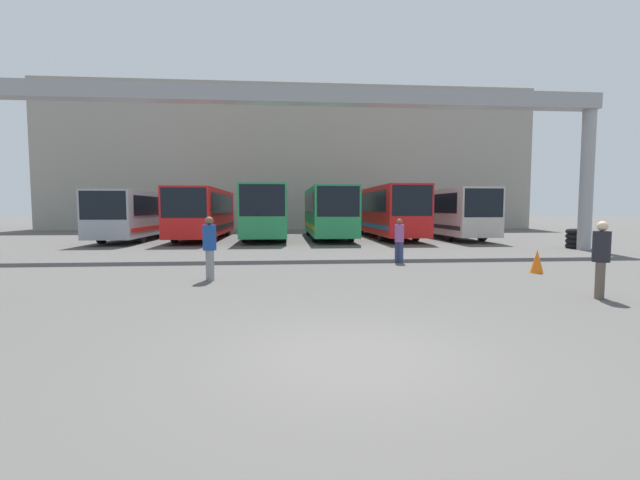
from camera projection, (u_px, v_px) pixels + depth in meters
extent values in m
plane|color=#514F4C|center=(353.00, 358.00, 5.69)|extent=(200.00, 200.00, 0.00)
cube|color=gray|center=(292.00, 164.00, 45.35)|extent=(46.20, 12.00, 13.45)
cylinder|color=gray|center=(587.00, 181.00, 20.25)|extent=(0.60, 0.60, 6.59)
cube|color=gray|center=(303.00, 96.00, 18.83)|extent=(27.48, 0.80, 0.70)
cube|color=#999EA5|center=(139.00, 213.00, 27.04)|extent=(2.50, 10.74, 2.63)
cube|color=black|center=(103.00, 205.00, 21.68)|extent=(2.30, 0.06, 1.47)
cube|color=black|center=(138.00, 206.00, 27.00)|extent=(2.53, 9.13, 1.10)
cube|color=red|center=(139.00, 227.00, 27.10)|extent=(2.53, 10.20, 0.24)
cylinder|color=black|center=(101.00, 235.00, 24.04)|extent=(0.28, 0.96, 0.96)
cylinder|color=black|center=(141.00, 235.00, 24.23)|extent=(0.28, 0.96, 0.96)
cylinder|color=black|center=(137.00, 230.00, 30.02)|extent=(0.28, 0.96, 0.96)
cylinder|color=black|center=(169.00, 230.00, 30.21)|extent=(0.28, 0.96, 0.96)
cube|color=red|center=(204.00, 212.00, 27.56)|extent=(2.53, 11.12, 2.81)
cube|color=black|center=(184.00, 203.00, 22.02)|extent=(2.33, 0.06, 1.57)
cube|color=black|center=(204.00, 204.00, 27.52)|extent=(2.56, 9.45, 1.18)
cube|color=black|center=(204.00, 226.00, 27.63)|extent=(2.56, 10.56, 0.24)
cylinder|color=black|center=(175.00, 234.00, 24.46)|extent=(0.28, 1.07, 1.07)
cylinder|color=black|center=(214.00, 233.00, 24.65)|extent=(0.28, 1.07, 1.07)
cylinder|color=black|center=(196.00, 229.00, 30.65)|extent=(0.28, 1.07, 1.07)
cylinder|color=black|center=(228.00, 228.00, 30.84)|extent=(0.28, 1.07, 1.07)
cube|color=#268C4C|center=(266.00, 210.00, 27.78)|extent=(2.59, 10.88, 2.99)
cube|color=black|center=(262.00, 200.00, 22.35)|extent=(2.38, 0.06, 1.68)
cube|color=black|center=(266.00, 202.00, 27.74)|extent=(2.62, 9.25, 1.26)
cube|color=#1966B2|center=(266.00, 225.00, 27.85)|extent=(2.62, 10.34, 0.24)
cylinder|color=black|center=(245.00, 233.00, 24.75)|extent=(0.28, 1.09, 1.09)
cylinder|color=black|center=(284.00, 233.00, 24.95)|extent=(0.28, 1.09, 1.09)
cylinder|color=black|center=(252.00, 228.00, 30.81)|extent=(0.28, 1.09, 1.09)
cylinder|color=black|center=(284.00, 228.00, 31.00)|extent=(0.28, 1.09, 1.09)
cube|color=#268C4C|center=(328.00, 211.00, 28.19)|extent=(2.49, 11.01, 2.92)
cube|color=black|center=(338.00, 201.00, 22.70)|extent=(2.29, 0.06, 1.64)
cube|color=black|center=(328.00, 203.00, 28.15)|extent=(2.52, 9.35, 1.23)
cube|color=orange|center=(328.00, 225.00, 28.26)|extent=(2.52, 10.46, 0.24)
cylinder|color=black|center=(315.00, 234.00, 25.14)|extent=(0.28, 0.92, 0.92)
cylinder|color=black|center=(351.00, 234.00, 25.32)|extent=(0.28, 0.92, 0.92)
cylinder|color=black|center=(309.00, 229.00, 31.26)|extent=(0.28, 0.92, 0.92)
cylinder|color=black|center=(338.00, 229.00, 31.45)|extent=(0.28, 0.92, 0.92)
cube|color=red|center=(385.00, 210.00, 29.11)|extent=(2.44, 12.17, 2.99)
cube|color=black|center=(412.00, 200.00, 23.04)|extent=(2.24, 0.06, 1.68)
cube|color=black|center=(385.00, 202.00, 29.07)|extent=(2.47, 10.35, 1.26)
cube|color=#1966B2|center=(385.00, 224.00, 29.18)|extent=(2.47, 11.56, 0.24)
cylinder|color=black|center=(381.00, 233.00, 25.73)|extent=(0.28, 1.04, 1.04)
cylinder|color=black|center=(416.00, 233.00, 25.91)|extent=(0.28, 1.04, 1.04)
cylinder|color=black|center=(361.00, 228.00, 32.50)|extent=(0.28, 1.04, 1.04)
cylinder|color=black|center=(388.00, 227.00, 32.69)|extent=(0.28, 1.04, 1.04)
cube|color=beige|center=(448.00, 212.00, 28.55)|extent=(2.40, 10.34, 2.82)
cube|color=black|center=(484.00, 203.00, 23.40)|extent=(2.21, 0.06, 1.58)
cube|color=black|center=(448.00, 204.00, 28.52)|extent=(2.43, 8.79, 1.19)
cube|color=black|center=(447.00, 225.00, 28.62)|extent=(2.43, 9.83, 0.24)
cylinder|color=black|center=(449.00, 233.00, 25.68)|extent=(0.28, 1.06, 1.06)
cylinder|color=black|center=(482.00, 232.00, 25.86)|extent=(0.28, 1.06, 1.06)
cylinder|color=black|center=(418.00, 228.00, 31.43)|extent=(0.28, 1.06, 1.06)
cylinder|color=black|center=(446.00, 228.00, 31.61)|extent=(0.28, 1.06, 1.06)
cylinder|color=navy|center=(401.00, 253.00, 15.53)|extent=(0.18, 0.18, 0.76)
cylinder|color=navy|center=(397.00, 252.00, 15.63)|extent=(0.18, 0.18, 0.76)
cylinder|color=#8C4C8C|center=(399.00, 233.00, 15.53)|extent=(0.33, 0.33, 0.64)
sphere|color=brown|center=(399.00, 222.00, 15.50)|extent=(0.21, 0.21, 0.21)
cylinder|color=brown|center=(600.00, 281.00, 9.36)|extent=(0.19, 0.19, 0.81)
cylinder|color=brown|center=(600.00, 280.00, 9.50)|extent=(0.19, 0.19, 0.81)
cylinder|color=black|center=(601.00, 247.00, 9.37)|extent=(0.36, 0.36, 0.68)
sphere|color=beige|center=(602.00, 226.00, 9.34)|extent=(0.22, 0.22, 0.22)
cylinder|color=gray|center=(211.00, 266.00, 11.72)|extent=(0.19, 0.19, 0.84)
cylinder|color=gray|center=(209.00, 265.00, 11.87)|extent=(0.19, 0.19, 0.84)
cylinder|color=navy|center=(209.00, 238.00, 11.74)|extent=(0.37, 0.37, 0.70)
sphere|color=brown|center=(209.00, 221.00, 11.70)|extent=(0.23, 0.23, 0.23)
cone|color=orange|center=(537.00, 261.00, 13.13)|extent=(0.39, 0.39, 0.72)
torus|color=black|center=(577.00, 246.00, 21.24)|extent=(1.04, 1.04, 0.24)
torus|color=black|center=(577.00, 241.00, 21.22)|extent=(1.04, 1.04, 0.24)
torus|color=black|center=(577.00, 236.00, 21.21)|extent=(1.04, 1.04, 0.24)
torus|color=black|center=(577.00, 231.00, 21.19)|extent=(1.04, 1.04, 0.24)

